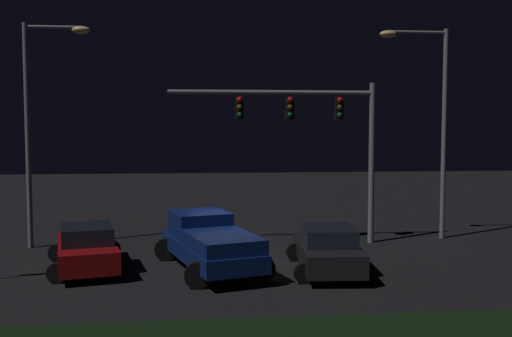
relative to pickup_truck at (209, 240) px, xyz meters
name	(u,v)px	position (x,y,z in m)	size (l,w,h in m)	color
ground_plane	(228,261)	(0.67, 1.07, -1.00)	(80.00, 80.00, 0.00)	black
pickup_truck	(209,240)	(0.00, 0.00, 0.00)	(3.90, 5.75, 1.80)	navy
car_sedan	(87,248)	(-4.02, 0.29, -0.26)	(3.11, 4.69, 1.51)	maroon
car_sedan_far	(328,249)	(3.85, -0.70, -0.26)	(2.69, 4.52, 1.51)	black
traffic_signal_gantry	(313,123)	(4.24, 3.90, 3.90)	(8.32, 0.56, 6.50)	slate
street_lamp_left	(40,109)	(-6.43, 4.18, 4.43)	(2.55, 0.44, 8.71)	slate
street_lamp_right	(431,108)	(9.41, 4.53, 4.52)	(2.95, 0.44, 8.81)	slate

